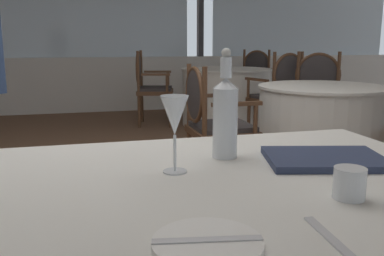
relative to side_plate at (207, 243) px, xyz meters
The scene contains 16 objects.
ground_plane 1.81m from the side_plate, 94.92° to the left, with size 15.58×15.58×0.00m, color brown.
window_wall_far 6.15m from the side_plate, 91.32° to the left, with size 11.57×0.14×2.68m.
side_plate is the anchor object (origin of this frame).
butter_knife 0.01m from the side_plate, ahead, with size 0.19×0.02×0.00m, color silver.
dinner_fork 0.22m from the side_plate, ahead, with size 0.17×0.02×0.00m, color silver.
water_bottle 0.58m from the side_plate, 68.34° to the left, with size 0.07×0.07×0.32m.
wine_glass 0.44m from the side_plate, 85.44° to the left, with size 0.07×0.07×0.21m.
water_tumbler 0.39m from the side_plate, 20.28° to the left, with size 0.07×0.07×0.07m, color white.
menu_book 0.62m from the side_plate, 40.56° to the left, with size 0.33×0.23×0.02m, color #2D3856.
background_table_1 2.89m from the side_plate, 54.79° to the left, with size 1.03×1.03×0.74m.
dining_chair_1_0 3.82m from the side_plate, 56.44° to the left, with size 0.65×0.63×0.99m.
dining_chair_1_1 2.44m from the side_plate, 72.87° to the left, with size 0.48×0.55×0.92m.
background_table_2 4.91m from the side_plate, 70.64° to the left, with size 1.18×1.18×0.74m.
dining_chair_2_0 4.89m from the side_plate, 82.63° to the left, with size 0.55×0.60×0.97m.
dining_chair_2_1 4.12m from the side_plate, 62.16° to the left, with size 0.62×0.57×0.98m.
dining_chair_2_2 5.85m from the side_plate, 66.63° to the left, with size 0.66×0.66×0.97m.
Camera 1 is at (-0.05, -2.28, 1.08)m, focal length 39.34 mm.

